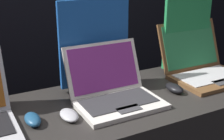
# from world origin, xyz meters

# --- Properties ---
(mouse_front) EXTENTS (0.06, 0.11, 0.04)m
(mouse_front) POSITION_xyz_m (-0.37, 0.25, 0.95)
(mouse_front) COLOR navy
(mouse_front) RESTS_ON display_counter
(laptop_middle) EXTENTS (0.36, 0.33, 0.24)m
(laptop_middle) POSITION_xyz_m (0.01, 0.28, 0.99)
(laptop_middle) COLOR silver
(laptop_middle) RESTS_ON display_counter
(mouse_middle) EXTENTS (0.07, 0.12, 0.03)m
(mouse_middle) POSITION_xyz_m (-0.23, 0.23, 0.95)
(mouse_middle) COLOR #B2B2B7
(mouse_middle) RESTS_ON display_counter
(promo_stand_middle) EXTENTS (0.35, 0.07, 0.43)m
(promo_stand_middle) POSITION_xyz_m (0.01, 0.47, 1.14)
(promo_stand_middle) COLOR black
(promo_stand_middle) RESTS_ON display_counter
(laptop_back) EXTENTS (0.39, 0.37, 0.27)m
(laptop_back) POSITION_xyz_m (0.57, 0.33, 0.99)
(laptop_back) COLOR brown
(laptop_back) RESTS_ON display_counter
(mouse_back) EXTENTS (0.06, 0.11, 0.04)m
(mouse_back) POSITION_xyz_m (0.31, 0.24, 0.95)
(mouse_back) COLOR black
(mouse_back) RESTS_ON display_counter
(promo_stand_back) EXTENTS (0.31, 0.07, 0.41)m
(promo_stand_back) POSITION_xyz_m (0.57, 0.48, 1.13)
(promo_stand_back) COLOR black
(promo_stand_back) RESTS_ON display_counter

